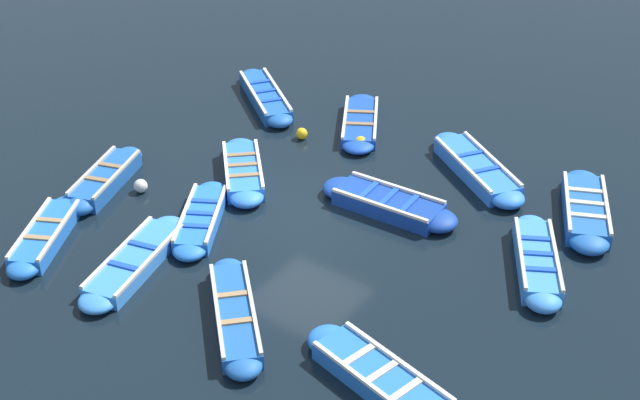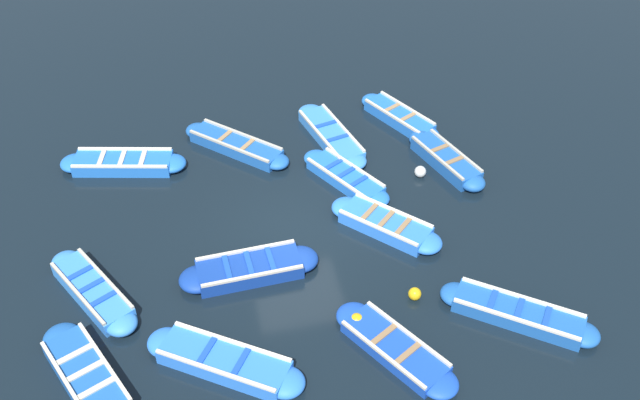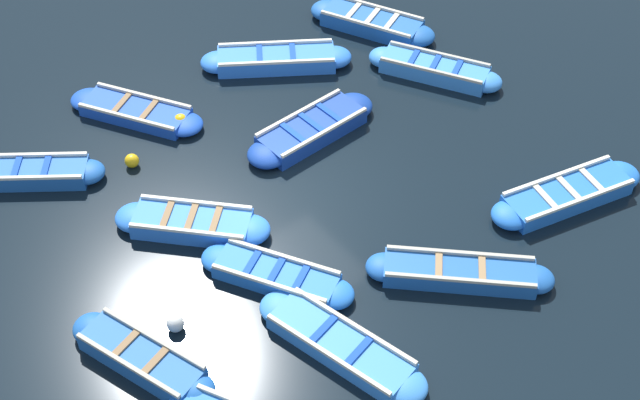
% 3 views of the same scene
% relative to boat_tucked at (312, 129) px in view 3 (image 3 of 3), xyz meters
% --- Properties ---
extents(ground_plane, '(120.00, 120.00, 0.00)m').
position_rel_boat_tucked_xyz_m(ground_plane, '(1.30, -1.45, -0.19)').
color(ground_plane, black).
extents(boat_tucked, '(1.13, 3.60, 0.45)m').
position_rel_boat_tucked_xyz_m(boat_tucked, '(0.00, 0.00, 0.00)').
color(boat_tucked, navy).
rests_on(boat_tucked, ground).
extents(boat_far_corner, '(1.66, 3.82, 0.43)m').
position_rel_boat_tucked_xyz_m(boat_far_corner, '(5.11, 3.00, -0.01)').
color(boat_far_corner, blue).
rests_on(boat_far_corner, ground).
extents(boat_outer_left, '(3.12, 3.18, 0.42)m').
position_rel_boat_tucked_xyz_m(boat_outer_left, '(5.26, -0.38, -0.01)').
color(boat_outer_left, '#1E59AD').
rests_on(boat_outer_left, ground).
extents(boat_centre, '(2.86, 3.67, 0.45)m').
position_rel_boat_tucked_xyz_m(boat_centre, '(-2.71, 0.97, 0.00)').
color(boat_centre, blue).
rests_on(boat_centre, ground).
extents(boat_alongside, '(3.20, 2.27, 0.38)m').
position_rel_boat_tucked_xyz_m(boat_alongside, '(3.06, -3.26, -0.03)').
color(boat_alongside, blue).
rests_on(boat_alongside, ground).
extents(boat_stern_in, '(2.99, 2.89, 0.44)m').
position_rel_boat_tucked_xyz_m(boat_stern_in, '(0.84, -3.81, -0.00)').
color(boat_stern_in, blue).
rests_on(boat_stern_in, ground).
extents(boat_bow_out, '(2.88, 3.51, 0.43)m').
position_rel_boat_tucked_xyz_m(boat_bow_out, '(-2.84, -6.00, -0.01)').
color(boat_bow_out, '#1E59AD').
rests_on(boat_bow_out, ground).
extents(boat_inner_gap, '(3.61, 2.31, 0.46)m').
position_rel_boat_tucked_xyz_m(boat_inner_gap, '(-2.46, 3.96, 0.01)').
color(boat_inner_gap, '#1E59AD').
rests_on(boat_inner_gap, ground).
extents(boat_outer_right, '(3.40, 2.36, 0.46)m').
position_rel_boat_tucked_xyz_m(boat_outer_right, '(0.09, 3.85, 0.00)').
color(boat_outer_right, '#3884E0').
rests_on(boat_outer_right, ground).
extents(boat_mid_row, '(3.43, 2.51, 0.36)m').
position_rel_boat_tucked_xyz_m(boat_mid_row, '(-3.15, -2.86, -0.04)').
color(boat_mid_row, '#1947B7').
rests_on(boat_mid_row, ground).
extents(boat_near_quay, '(3.26, 1.70, 0.46)m').
position_rel_boat_tucked_xyz_m(boat_near_quay, '(3.15, -6.36, 0.01)').
color(boat_near_quay, '#1E59AD').
rests_on(boat_near_quay, ground).
extents(boat_broadside, '(3.79, 1.68, 0.39)m').
position_rel_boat_tucked_xyz_m(boat_broadside, '(5.14, -3.32, -0.03)').
color(boat_broadside, '#3884E0').
rests_on(boat_broadside, ground).
extents(buoy_orange_near, '(0.34, 0.34, 0.34)m').
position_rel_boat_tucked_xyz_m(buoy_orange_near, '(-2.18, -2.22, -0.02)').
color(buoy_orange_near, '#EAB214').
rests_on(buoy_orange_near, ground).
extents(buoy_yellow_far, '(0.34, 0.34, 0.34)m').
position_rel_boat_tucked_xyz_m(buoy_yellow_far, '(2.83, -5.45, -0.02)').
color(buoy_yellow_far, silver).
rests_on(buoy_yellow_far, ground).
extents(buoy_white_drifting, '(0.32, 0.32, 0.32)m').
position_rel_boat_tucked_xyz_m(buoy_white_drifting, '(-1.68, -3.81, -0.03)').
color(buoy_white_drifting, '#EAB214').
rests_on(buoy_white_drifting, ground).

